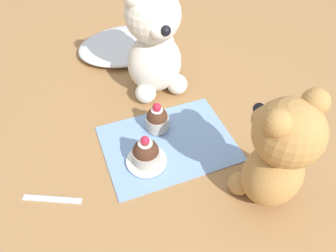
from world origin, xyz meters
TOP-DOWN VIEW (x-y plane):
  - ground_plane at (0.00, 0.00)m, footprint 4.00×4.00m
  - knitted_placemat at (0.00, 0.00)m, footprint 0.27×0.21m
  - tulle_cloth at (0.02, 0.38)m, footprint 0.28×0.21m
  - teddy_bear_cream at (0.04, 0.19)m, footprint 0.14×0.14m
  - teddy_bear_tan at (0.12, -0.18)m, footprint 0.13×0.13m
  - cupcake_near_cream_bear at (-0.01, 0.05)m, footprint 0.05×0.05m
  - saucer_plate at (-0.06, -0.03)m, footprint 0.08×0.08m
  - cupcake_near_tan_bear at (-0.06, -0.03)m, footprint 0.06×0.06m
  - teaspoon at (-0.25, -0.05)m, footprint 0.11×0.06m

SIDE VIEW (x-z plane):
  - ground_plane at x=0.00m, z-range 0.00..0.00m
  - teaspoon at x=-0.25m, z-range 0.00..0.01m
  - knitted_placemat at x=0.00m, z-range 0.00..0.01m
  - saucer_plate at x=-0.06m, z-range 0.01..0.01m
  - tulle_cloth at x=0.02m, z-range 0.00..0.04m
  - cupcake_near_cream_bear at x=-0.01m, z-range 0.00..0.07m
  - cupcake_near_tan_bear at x=-0.06m, z-range 0.00..0.07m
  - teddy_bear_tan at x=0.12m, z-range 0.00..0.24m
  - teddy_bear_cream at x=0.04m, z-range 0.00..0.27m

